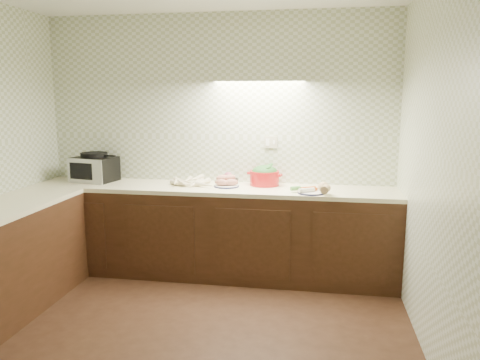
% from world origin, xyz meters
% --- Properties ---
extents(room, '(3.60, 3.60, 2.60)m').
position_xyz_m(room, '(0.00, 0.00, 1.63)').
color(room, black).
rests_on(room, ground).
extents(counter, '(3.60, 3.60, 0.90)m').
position_xyz_m(counter, '(-0.68, 0.68, 0.45)').
color(counter, black).
rests_on(counter, ground).
extents(toaster_oven, '(0.47, 0.40, 0.30)m').
position_xyz_m(toaster_oven, '(-1.28, 1.60, 1.04)').
color(toaster_oven, black).
rests_on(toaster_oven, counter).
extents(parsnip_pile, '(0.40, 0.43, 0.08)m').
position_xyz_m(parsnip_pile, '(-0.19, 1.52, 0.93)').
color(parsnip_pile, beige).
rests_on(parsnip_pile, counter).
extents(sweet_potato_plate, '(0.25, 0.25, 0.12)m').
position_xyz_m(sweet_potato_plate, '(0.14, 1.53, 0.94)').
color(sweet_potato_plate, '#14163F').
rests_on(sweet_potato_plate, counter).
extents(onion_bowl, '(0.16, 0.16, 0.13)m').
position_xyz_m(onion_bowl, '(0.15, 1.64, 0.95)').
color(onion_bowl, black).
rests_on(onion_bowl, counter).
extents(dutch_oven, '(0.36, 0.36, 0.20)m').
position_xyz_m(dutch_oven, '(0.51, 1.66, 1.00)').
color(dutch_oven, red).
rests_on(dutch_oven, counter).
extents(veg_plate, '(0.40, 0.27, 0.12)m').
position_xyz_m(veg_plate, '(1.02, 1.32, 0.94)').
color(veg_plate, '#14163F').
rests_on(veg_plate, counter).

